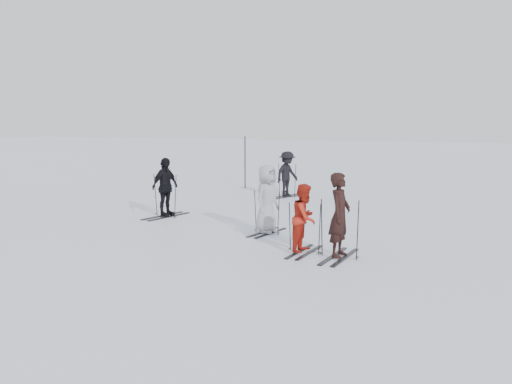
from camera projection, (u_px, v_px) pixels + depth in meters
ground at (242, 234)px, 14.96m from camera, size 120.00×120.00×0.00m
skier_near_dark at (340, 216)px, 12.38m from camera, size 0.49×0.70×1.84m
skier_red at (305, 219)px, 12.85m from camera, size 0.65×0.80×1.54m
skier_grey at (267, 200)px, 15.01m from camera, size 0.72×0.97×1.80m
skier_uphill_left at (165, 188)px, 17.52m from camera, size 0.67×1.13×1.80m
skier_uphill_far at (287, 174)px, 21.98m from camera, size 1.02×1.27×1.72m
skis_near_dark at (339, 228)px, 12.41m from camera, size 1.90×1.11×1.33m
skis_red at (305, 227)px, 12.87m from camera, size 1.68×0.99×1.18m
skis_grey at (267, 211)px, 15.05m from camera, size 1.73×1.13×1.17m
skis_uphill_left at (165, 195)px, 17.55m from camera, size 2.04×1.38×1.36m
skis_uphill_far at (287, 180)px, 22.01m from camera, size 2.05×1.58×1.33m
piste_marker at (245, 162)px, 24.71m from camera, size 0.06×0.06×2.24m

